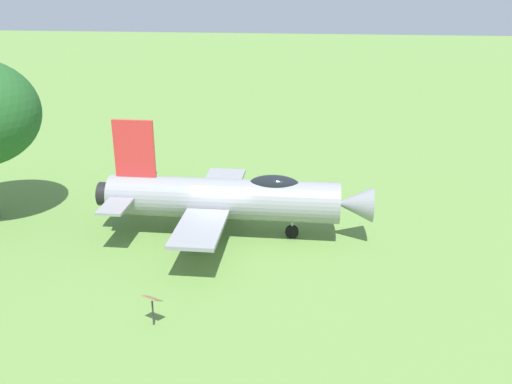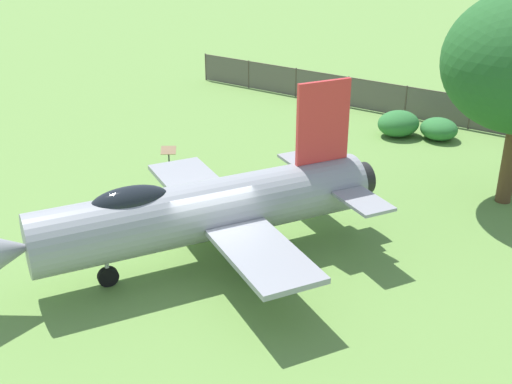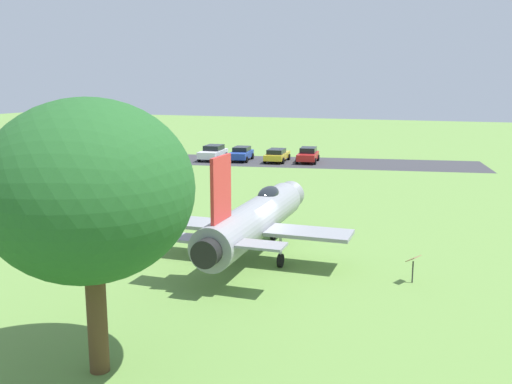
# 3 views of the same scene
# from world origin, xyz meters

# --- Properties ---
(ground_plane) EXTENTS (200.00, 200.00, 0.00)m
(ground_plane) POSITION_xyz_m (0.00, 0.00, 0.00)
(ground_plane) COLOR #668E42
(display_jet) EXTENTS (9.19, 12.18, 5.20)m
(display_jet) POSITION_xyz_m (0.00, -0.38, 1.79)
(display_jet) COLOR gray
(display_jet) RESTS_ON ground_plane
(info_plaque) EXTENTS (0.60, 0.71, 1.14)m
(info_plaque) POSITION_xyz_m (-7.22, 1.10, 0.85)
(info_plaque) COLOR #333333
(info_plaque) RESTS_ON ground_plane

